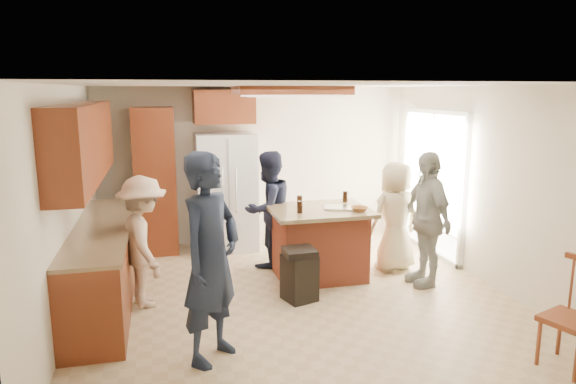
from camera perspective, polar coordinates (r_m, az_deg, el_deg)
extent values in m
plane|color=tan|center=(6.34, 0.79, -11.43)|extent=(5.00, 5.00, 0.00)
plane|color=white|center=(5.85, 0.86, 11.81)|extent=(5.00, 5.00, 0.00)
plane|color=beige|center=(8.37, -3.54, 3.03)|extent=(5.00, 0.00, 5.00)
plane|color=beige|center=(3.69, 10.87, -7.82)|extent=(5.00, 0.00, 5.00)
plane|color=beige|center=(5.86, -23.53, -1.43)|extent=(0.00, 5.00, 5.00)
plane|color=beige|center=(7.02, 20.96, 0.72)|extent=(0.00, 5.00, 5.00)
cube|color=white|center=(8.04, 15.90, 0.84)|extent=(0.02, 1.60, 2.10)
cube|color=white|center=(8.03, 15.78, 0.83)|extent=(0.08, 1.72, 2.10)
cube|color=maroon|center=(6.04, 0.36, 11.22)|extent=(1.30, 0.70, 0.10)
cube|color=white|center=(6.04, 0.36, 10.66)|extent=(1.10, 0.50, 0.02)
cube|color=olive|center=(9.13, 23.89, -5.60)|extent=(3.00, 3.00, 0.10)
cube|color=#593319|center=(9.80, 25.49, 1.67)|extent=(1.40, 1.60, 2.00)
imported|color=#192133|center=(4.68, -8.57, -7.32)|extent=(0.85, 0.87, 1.93)
imported|color=#181C31|center=(7.15, -2.20, -1.93)|extent=(0.93, 0.84, 1.63)
imported|color=tan|center=(7.14, 11.83, -2.68)|extent=(0.81, 0.60, 1.51)
imported|color=#999A92|center=(6.68, 15.12, -2.90)|extent=(0.52, 1.00, 1.71)
imported|color=tan|center=(6.06, -15.74, -5.34)|extent=(0.66, 1.05, 1.51)
cube|color=maroon|center=(6.41, -19.73, -7.63)|extent=(0.60, 3.00, 0.88)
cube|color=#846B4C|center=(6.29, -20.00, -3.65)|extent=(0.64, 3.00, 0.04)
cube|color=maroon|center=(6.14, -21.77, 5.15)|extent=(0.35, 3.00, 0.85)
cube|color=maroon|center=(7.97, -14.52, 1.18)|extent=(0.60, 0.60, 2.20)
cube|color=maroon|center=(7.91, -7.20, 9.40)|extent=(0.90, 0.60, 0.50)
cube|color=white|center=(7.98, -6.90, 0.01)|extent=(0.90, 0.72, 1.80)
cube|color=gray|center=(7.62, -6.56, -0.50)|extent=(0.01, 0.01, 1.71)
cylinder|color=silver|center=(7.57, -7.30, 0.09)|extent=(0.02, 0.02, 0.70)
cylinder|color=silver|center=(7.60, -5.80, 0.16)|extent=(0.02, 0.02, 0.70)
cube|color=#A3432A|center=(6.81, 3.49, -5.87)|extent=(1.10, 0.85, 0.88)
cube|color=#88714E|center=(6.69, 3.54, -2.06)|extent=(1.28, 1.03, 0.05)
cube|color=silver|center=(6.72, 5.70, -1.74)|extent=(0.46, 0.40, 0.02)
imported|color=brown|center=(6.60, 7.92, -1.88)|extent=(0.26, 0.26, 0.05)
cylinder|color=black|center=(6.43, 1.34, -1.68)|extent=(0.07, 0.07, 0.15)
cylinder|color=black|center=(6.77, 1.30, -1.02)|extent=(0.07, 0.07, 0.15)
cylinder|color=black|center=(7.10, 6.38, -0.51)|extent=(0.07, 0.07, 0.15)
cube|color=black|center=(6.12, 1.28, -9.50)|extent=(0.43, 0.43, 0.55)
cube|color=black|center=(6.02, 1.30, -6.69)|extent=(0.37, 0.37, 0.08)
cube|color=maroon|center=(5.28, 28.88, -12.40)|extent=(0.54, 0.54, 0.05)
cylinder|color=maroon|center=(5.30, 26.07, -14.74)|extent=(0.05, 0.05, 0.44)
cylinder|color=maroon|center=(5.58, 27.93, -13.62)|extent=(0.05, 0.05, 0.44)
cylinder|color=maroon|center=(5.39, 28.99, -8.84)|extent=(0.03, 0.03, 0.50)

